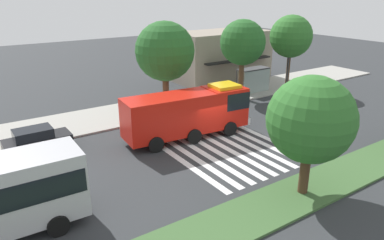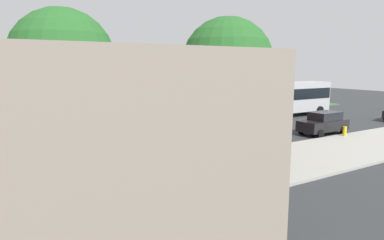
{
  "view_description": "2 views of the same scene",
  "coord_description": "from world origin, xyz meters",
  "px_view_note": "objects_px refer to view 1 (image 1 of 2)",
  "views": [
    {
      "loc": [
        -14.99,
        -18.88,
        10.45
      ],
      "look_at": [
        -1.03,
        1.86,
        1.36
      ],
      "focal_mm": 33.93,
      "sensor_mm": 36.0,
      "label": 1
    },
    {
      "loc": [
        11.55,
        22.72,
        5.42
      ],
      "look_at": [
        -1.71,
        0.91,
        1.31
      ],
      "focal_mm": 32.01,
      "sensor_mm": 36.0,
      "label": 2
    }
  ],
  "objects_px": {
    "sidewalk_tree_center": "(291,37)",
    "fire_hydrant": "(28,139)",
    "bench_near_shelter": "(225,93)",
    "street_lamp": "(289,58)",
    "fire_truck": "(191,111)",
    "sidewalk_tree_far_west": "(165,52)",
    "parked_car_mid": "(37,141)",
    "sidewalk_tree_west": "(243,43)",
    "median_tree_far_west": "(311,120)",
    "bus_stop_shelter": "(255,75)"
  },
  "relations": [
    {
      "from": "street_lamp",
      "to": "parked_car_mid",
      "type": "bearing_deg",
      "value": -176.05
    },
    {
      "from": "bus_stop_shelter",
      "to": "fire_hydrant",
      "type": "xyz_separation_m",
      "value": [
        -22.73,
        -1.23,
        -1.4
      ]
    },
    {
      "from": "sidewalk_tree_far_west",
      "to": "parked_car_mid",
      "type": "bearing_deg",
      "value": -168.93
    },
    {
      "from": "bench_near_shelter",
      "to": "street_lamp",
      "type": "bearing_deg",
      "value": -8.19
    },
    {
      "from": "bus_stop_shelter",
      "to": "sidewalk_tree_far_west",
      "type": "relative_size",
      "value": 0.44
    },
    {
      "from": "parked_car_mid",
      "to": "fire_hydrant",
      "type": "xyz_separation_m",
      "value": [
        -0.3,
        1.7,
        -0.41
      ]
    },
    {
      "from": "fire_truck",
      "to": "sidewalk_tree_center",
      "type": "height_order",
      "value": "sidewalk_tree_center"
    },
    {
      "from": "sidewalk_tree_far_west",
      "to": "fire_hydrant",
      "type": "relative_size",
      "value": 11.25
    },
    {
      "from": "sidewalk_tree_far_west",
      "to": "sidewalk_tree_west",
      "type": "xyz_separation_m",
      "value": [
        8.58,
        -0.0,
        0.06
      ]
    },
    {
      "from": "fire_truck",
      "to": "bus_stop_shelter",
      "type": "height_order",
      "value": "fire_truck"
    },
    {
      "from": "sidewalk_tree_far_west",
      "to": "fire_hydrant",
      "type": "bearing_deg",
      "value": -177.52
    },
    {
      "from": "sidewalk_tree_center",
      "to": "median_tree_far_west",
      "type": "bearing_deg",
      "value": -135.54
    },
    {
      "from": "parked_car_mid",
      "to": "street_lamp",
      "type": "distance_m",
      "value": 26.24
    },
    {
      "from": "fire_truck",
      "to": "fire_hydrant",
      "type": "distance_m",
      "value": 11.73
    },
    {
      "from": "parked_car_mid",
      "to": "sidewalk_tree_far_west",
      "type": "xyz_separation_m",
      "value": [
        11.25,
        2.2,
        4.59
      ]
    },
    {
      "from": "bus_stop_shelter",
      "to": "fire_hydrant",
      "type": "relative_size",
      "value": 5.0
    },
    {
      "from": "fire_truck",
      "to": "bus_stop_shelter",
      "type": "distance_m",
      "value": 13.77
    },
    {
      "from": "sidewalk_tree_center",
      "to": "fire_hydrant",
      "type": "bearing_deg",
      "value": -178.93
    },
    {
      "from": "sidewalk_tree_west",
      "to": "median_tree_far_west",
      "type": "xyz_separation_m",
      "value": [
        -9.17,
        -15.61,
        -1.29
      ]
    },
    {
      "from": "bench_near_shelter",
      "to": "fire_truck",
      "type": "bearing_deg",
      "value": -142.92
    },
    {
      "from": "parked_car_mid",
      "to": "fire_hydrant",
      "type": "distance_m",
      "value": 1.78
    },
    {
      "from": "bench_near_shelter",
      "to": "sidewalk_tree_center",
      "type": "xyz_separation_m",
      "value": [
        8.12,
        -0.7,
        5.09
      ]
    },
    {
      "from": "fire_truck",
      "to": "parked_car_mid",
      "type": "bearing_deg",
      "value": 166.64
    },
    {
      "from": "median_tree_far_west",
      "to": "fire_hydrant",
      "type": "xyz_separation_m",
      "value": [
        -10.95,
        15.11,
        -3.77
      ]
    },
    {
      "from": "sidewalk_tree_center",
      "to": "median_tree_far_west",
      "type": "xyz_separation_m",
      "value": [
        -15.9,
        -15.61,
        -1.42
      ]
    },
    {
      "from": "parked_car_mid",
      "to": "street_lamp",
      "type": "bearing_deg",
      "value": 3.24
    },
    {
      "from": "bus_stop_shelter",
      "to": "sidewalk_tree_west",
      "type": "relative_size",
      "value": 0.46
    },
    {
      "from": "parked_car_mid",
      "to": "fire_hydrant",
      "type": "relative_size",
      "value": 6.11
    },
    {
      "from": "bus_stop_shelter",
      "to": "parked_car_mid",
      "type": "bearing_deg",
      "value": -172.55
    },
    {
      "from": "fire_truck",
      "to": "median_tree_far_west",
      "type": "bearing_deg",
      "value": -82.49
    },
    {
      "from": "sidewalk_tree_center",
      "to": "median_tree_far_west",
      "type": "relative_size",
      "value": 1.22
    },
    {
      "from": "fire_truck",
      "to": "bench_near_shelter",
      "type": "bearing_deg",
      "value": 41.9
    },
    {
      "from": "sidewalk_tree_center",
      "to": "sidewalk_tree_west",
      "type": "bearing_deg",
      "value": 180.0
    },
    {
      "from": "fire_truck",
      "to": "street_lamp",
      "type": "xyz_separation_m",
      "value": [
        15.86,
        5.14,
        1.56
      ]
    },
    {
      "from": "sidewalk_tree_center",
      "to": "median_tree_far_west",
      "type": "height_order",
      "value": "sidewalk_tree_center"
    },
    {
      "from": "sidewalk_tree_west",
      "to": "fire_truck",
      "type": "bearing_deg",
      "value": -150.11
    },
    {
      "from": "parked_car_mid",
      "to": "median_tree_far_west",
      "type": "bearing_deg",
      "value": -52.24
    },
    {
      "from": "fire_hydrant",
      "to": "parked_car_mid",
      "type": "bearing_deg",
      "value": -80.15
    },
    {
      "from": "parked_car_mid",
      "to": "street_lamp",
      "type": "height_order",
      "value": "street_lamp"
    },
    {
      "from": "sidewalk_tree_far_west",
      "to": "fire_hydrant",
      "type": "xyz_separation_m",
      "value": [
        -11.55,
        -0.5,
        -5.0
      ]
    },
    {
      "from": "fire_truck",
      "to": "median_tree_far_west",
      "type": "relative_size",
      "value": 1.53
    },
    {
      "from": "parked_car_mid",
      "to": "bus_stop_shelter",
      "type": "relative_size",
      "value": 1.22
    },
    {
      "from": "fire_hydrant",
      "to": "median_tree_far_west",
      "type": "bearing_deg",
      "value": -54.06
    },
    {
      "from": "parked_car_mid",
      "to": "bench_near_shelter",
      "type": "xyz_separation_m",
      "value": [
        18.44,
        2.9,
        -0.31
      ]
    },
    {
      "from": "bench_near_shelter",
      "to": "median_tree_far_west",
      "type": "xyz_separation_m",
      "value": [
        -7.78,
        -16.3,
        3.66
      ]
    },
    {
      "from": "sidewalk_tree_center",
      "to": "median_tree_far_west",
      "type": "distance_m",
      "value": 22.33
    },
    {
      "from": "median_tree_far_west",
      "to": "sidewalk_tree_far_west",
      "type": "bearing_deg",
      "value": 87.81
    },
    {
      "from": "sidewalk_tree_far_west",
      "to": "sidewalk_tree_center",
      "type": "height_order",
      "value": "sidewalk_tree_far_west"
    },
    {
      "from": "street_lamp",
      "to": "sidewalk_tree_west",
      "type": "height_order",
      "value": "sidewalk_tree_west"
    },
    {
      "from": "bus_stop_shelter",
      "to": "bench_near_shelter",
      "type": "height_order",
      "value": "bus_stop_shelter"
    }
  ]
}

